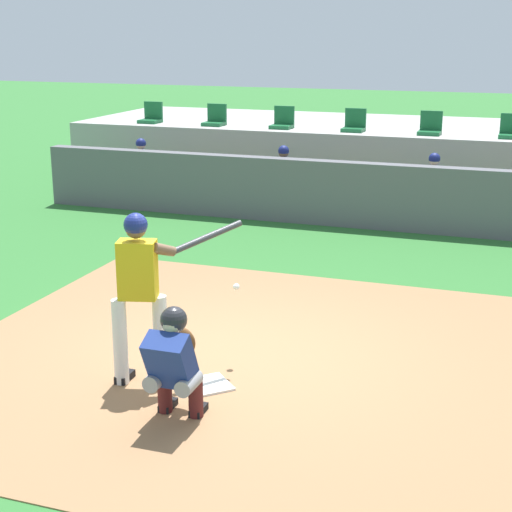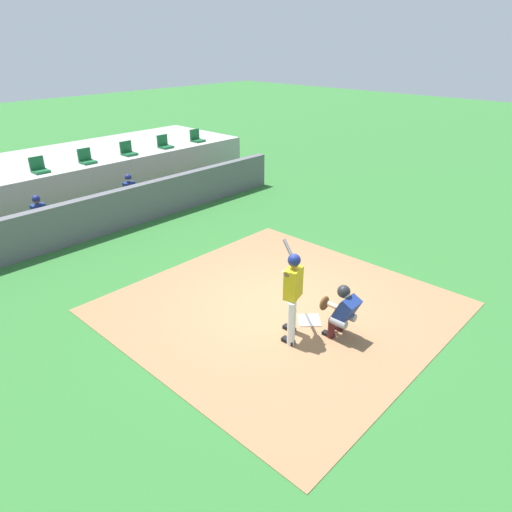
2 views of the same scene
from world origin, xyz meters
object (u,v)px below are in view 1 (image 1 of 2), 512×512
dugout_player_1 (281,177)px  dugout_player_2 (432,187)px  dugout_player_0 (139,168)px  stadium_seat_5 (511,131)px  stadium_seat_0 (151,117)px  stadium_seat_4 (430,128)px  batter_at_plate (141,287)px  stadium_seat_2 (283,122)px  stadium_seat_1 (215,119)px  home_plate (207,385)px  catcher_crouched (174,359)px  stadium_seat_3 (354,125)px

dugout_player_1 → dugout_player_2: 2.98m
dugout_player_0 → stadium_seat_5: bearing=15.3°
stadium_seat_0 → stadium_seat_4: size_ratio=1.00×
batter_at_plate → stadium_seat_2: 10.41m
dugout_player_2 → stadium_seat_5: size_ratio=2.71×
stadium_seat_0 → stadium_seat_4: bearing=0.0°
dugout_player_1 → dugout_player_2: same height
dugout_player_1 → stadium_seat_0: bearing=152.3°
batter_at_plate → stadium_seat_0: bearing=116.0°
dugout_player_0 → stadium_seat_1: size_ratio=2.71×
home_plate → stadium_seat_4: 10.32m
home_plate → dugout_player_0: (-4.99, 8.14, 0.65)m
catcher_crouched → home_plate: bearing=89.2°
stadium_seat_2 → stadium_seat_5: same height
stadium_seat_0 → stadium_seat_5: 8.12m
stadium_seat_0 → home_plate: bearing=-60.8°
batter_at_plate → dugout_player_1: (-1.13, 8.22, -0.36)m
home_plate → stadium_seat_0: size_ratio=0.92×
home_plate → batter_at_plate: bearing=-173.9°
stadium_seat_1 → stadium_seat_2: size_ratio=1.00×
batter_at_plate → stadium_seat_1: 10.81m
home_plate → stadium_seat_2: stadium_seat_2 is taller
batter_at_plate → stadium_seat_0: 11.42m
home_plate → stadium_seat_5: stadium_seat_5 is taller
home_plate → dugout_player_1: 8.37m
dugout_player_0 → stadium_seat_5: (7.43, 2.03, 0.86)m
home_plate → dugout_player_0: 9.58m
dugout_player_1 → stadium_seat_3: (0.99, 2.03, 0.86)m
stadium_seat_1 → stadium_seat_4: same height
home_plate → batter_at_plate: (-0.68, -0.07, 1.01)m
stadium_seat_1 → batter_at_plate: bearing=-71.7°
stadium_seat_2 → stadium_seat_4: bearing=0.0°
home_plate → batter_at_plate: batter_at_plate is taller
dugout_player_1 → stadium_seat_2: size_ratio=2.71×
batter_at_plate → catcher_crouched: batter_at_plate is taller
catcher_crouched → stadium_seat_1: stadium_seat_1 is taller
dugout_player_0 → stadium_seat_2: bearing=38.5°
dugout_player_0 → dugout_player_1: (3.19, 0.00, 0.00)m
stadium_seat_1 → stadium_seat_4: size_ratio=1.00×
batter_at_plate → stadium_seat_3: 10.26m
stadium_seat_3 → catcher_crouched: bearing=-85.8°
dugout_player_1 → stadium_seat_4: bearing=37.8°
catcher_crouched → stadium_seat_5: bearing=77.4°
stadium_seat_1 → stadium_seat_3: 3.25m
stadium_seat_0 → stadium_seat_5: (8.12, 0.00, 0.00)m
stadium_seat_4 → stadium_seat_5: (1.62, 0.00, 0.00)m
dugout_player_2 → stadium_seat_3: bearing=134.2°
stadium_seat_4 → stadium_seat_0: bearing=180.0°
stadium_seat_0 → stadium_seat_3: size_ratio=1.00×
stadium_seat_2 → stadium_seat_5: (4.88, 0.00, 0.00)m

